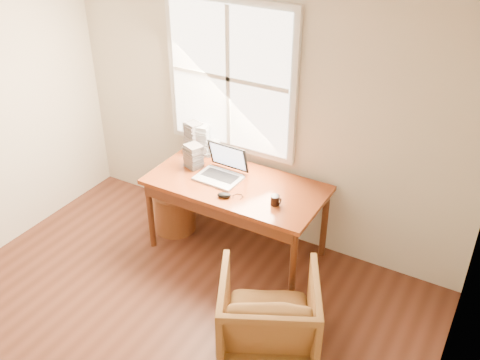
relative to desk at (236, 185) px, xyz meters
The scene contains 11 objects.
room_shell 1.74m from the desk, 90.77° to the right, with size 4.04×4.54×2.64m.
desk is the anchor object (origin of this frame).
armchair 1.27m from the desk, 48.43° to the right, with size 0.72×0.74×0.67m, color brown.
wicker_stool 0.89m from the desk, behind, with size 0.41×0.41×0.41m, color brown.
laptop 0.24m from the desk, behind, with size 0.39×0.41×0.29m, color silver, non-canonical shape.
mouse 0.25m from the desk, 84.05° to the right, with size 0.12×0.07×0.04m, color black.
coffee_mug 0.48m from the desk, 16.45° to the right, with size 0.08×0.08×0.09m, color black.
cd_stack_a 0.67m from the desk, 151.29° to the left, with size 0.16×0.14×0.31m, color silver.
cd_stack_b 0.51m from the desk, behind, with size 0.15×0.13×0.23m, color #29292E.
cd_stack_c 0.73m from the desk, 155.64° to the left, with size 0.15×0.13×0.33m, color #9E9DAA.
cd_stack_d 0.59m from the desk, 142.38° to the left, with size 0.14×0.12×0.17m, color #B5BAC1.
Camera 1 is at (2.05, -1.72, 3.24)m, focal length 40.00 mm.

